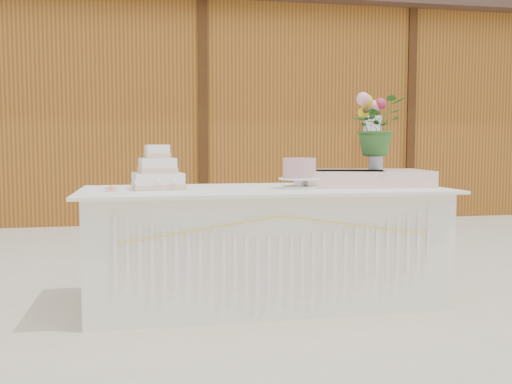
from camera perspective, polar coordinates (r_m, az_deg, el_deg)
The scene contains 9 objects.
ground at distance 3.92m, azimuth 0.86°, elevation -10.90°, with size 80.00×80.00×0.00m, color beige.
barn at distance 9.74m, azimuth -6.59°, elevation 8.30°, with size 12.60×4.60×3.30m.
cake_table at distance 3.83m, azimuth 0.88°, elevation -5.33°, with size 2.40×1.00×0.77m.
wedding_cake at distance 3.76m, azimuth -9.81°, elevation 1.78°, with size 0.35×0.35×0.29m.
pink_cake_stand at distance 3.76m, azimuth 4.36°, elevation 2.06°, with size 0.28×0.28×0.20m.
satin_runner at distance 4.06m, azimuth 10.68°, elevation 1.38°, with size 0.88×0.51×0.11m, color beige.
flower_vase at distance 4.15m, azimuth 11.87°, elevation 3.21°, with size 0.11×0.11×0.15m, color #B8B9BE.
bouquet at distance 4.15m, azimuth 11.93°, elevation 7.11°, with size 0.38×0.33×0.42m, color #316127.
loose_flowers at distance 3.75m, azimuth -14.21°, elevation 0.35°, with size 0.14×0.35×0.02m, color #FF9BBC, non-canonical shape.
Camera 1 is at (-0.78, -3.69, 1.05)m, focal length 40.00 mm.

